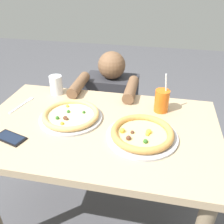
{
  "coord_description": "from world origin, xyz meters",
  "views": [
    {
      "loc": [
        0.28,
        -1.01,
        1.47
      ],
      "look_at": [
        0.06,
        0.1,
        0.78
      ],
      "focal_mm": 39.28,
      "sensor_mm": 36.0,
      "label": 1
    }
  ],
  "objects": [
    {
      "name": "diner_seated",
      "position": [
        -0.05,
        0.61,
        0.43
      ],
      "size": [
        0.42,
        0.52,
        0.94
      ],
      "color": "#333847",
      "rests_on": "ground"
    },
    {
      "name": "cell_phone",
      "position": [
        -0.38,
        -0.19,
        0.75
      ],
      "size": [
        0.16,
        0.11,
        0.01
      ],
      "color": "black",
      "rests_on": "dining_table"
    },
    {
      "name": "fork",
      "position": [
        -0.49,
        0.12,
        0.75
      ],
      "size": [
        0.06,
        0.2,
        0.0
      ],
      "color": "silver",
      "rests_on": "dining_table"
    },
    {
      "name": "ground_plane",
      "position": [
        0.0,
        0.0,
        0.0
      ],
      "size": [
        8.0,
        8.0,
        0.0
      ],
      "primitive_type": "plane",
      "color": "#4C4C51"
    },
    {
      "name": "pizza_far",
      "position": [
        -0.16,
        0.04,
        0.77
      ],
      "size": [
        0.34,
        0.34,
        0.04
      ],
      "color": "#B7B7BC",
      "rests_on": "dining_table"
    },
    {
      "name": "water_cup_clear",
      "position": [
        -0.35,
        0.3,
        0.81
      ],
      "size": [
        0.08,
        0.08,
        0.12
      ],
      "color": "silver",
      "rests_on": "dining_table"
    },
    {
      "name": "drink_cup_colored",
      "position": [
        0.31,
        0.22,
        0.81
      ],
      "size": [
        0.08,
        0.08,
        0.23
      ],
      "color": "orange",
      "rests_on": "dining_table"
    },
    {
      "name": "dining_table",
      "position": [
        0.0,
        0.0,
        0.63
      ],
      "size": [
        1.24,
        0.77,
        0.75
      ],
      "color": "tan",
      "rests_on": "ground"
    },
    {
      "name": "pizza_near",
      "position": [
        0.23,
        -0.05,
        0.77
      ],
      "size": [
        0.35,
        0.35,
        0.05
      ],
      "color": "#B7B7BC",
      "rests_on": "dining_table"
    }
  ]
}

